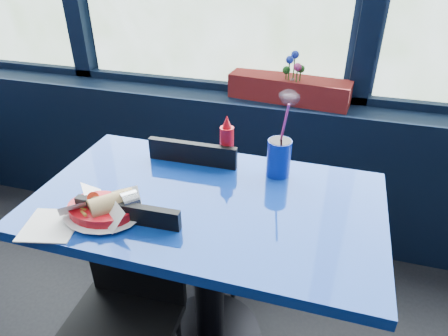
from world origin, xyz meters
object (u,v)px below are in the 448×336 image
at_px(soda_cup, 279,157).
at_px(planter_box, 289,89).
at_px(flower_vase, 292,89).
at_px(near_table, 208,239).
at_px(chair_near_back, 204,202).
at_px(food_basket, 103,208).
at_px(chair_near_front, 123,305).
at_px(ketchup_bottle, 227,143).

bearing_deg(soda_cup, planter_box, 95.55).
height_order(flower_vase, soda_cup, flower_vase).
bearing_deg(near_table, chair_near_back, 111.94).
relative_size(chair_near_back, flower_vase, 3.20).
distance_m(chair_near_back, planter_box, 0.72).
distance_m(chair_near_back, food_basket, 0.62).
bearing_deg(near_table, food_basket, -147.06).
bearing_deg(flower_vase, chair_near_front, -108.12).
xyz_separation_m(planter_box, ketchup_bottle, (-0.15, -0.62, -0.02)).
relative_size(chair_near_front, food_basket, 2.85).
relative_size(chair_near_front, ketchup_bottle, 3.97).
xyz_separation_m(flower_vase, food_basket, (-0.45, -1.02, -0.10)).
xyz_separation_m(planter_box, soda_cup, (0.06, -0.65, -0.04)).
distance_m(planter_box, ketchup_bottle, 0.64).
distance_m(near_table, chair_near_front, 0.37).
xyz_separation_m(flower_vase, ketchup_bottle, (-0.17, -0.57, -0.04)).
height_order(chair_near_front, ketchup_bottle, ketchup_bottle).
distance_m(chair_near_back, soda_cup, 0.49).
bearing_deg(ketchup_bottle, chair_near_front, -110.05).
xyz_separation_m(flower_vase, soda_cup, (0.04, -0.60, -0.05)).
bearing_deg(chair_near_back, soda_cup, 163.17).
xyz_separation_m(near_table, food_basket, (-0.29, -0.19, 0.21)).
xyz_separation_m(food_basket, ketchup_bottle, (0.29, 0.45, 0.06)).
height_order(chair_near_front, chair_near_back, chair_near_back).
height_order(near_table, ketchup_bottle, ketchup_bottle).
xyz_separation_m(chair_near_front, chair_near_back, (0.07, 0.62, 0.01)).
distance_m(chair_near_front, planter_box, 1.28).
height_order(flower_vase, ketchup_bottle, flower_vase).
height_order(near_table, planter_box, planter_box).
height_order(chair_near_back, flower_vase, flower_vase).
height_order(near_table, chair_near_back, chair_near_back).
height_order(chair_near_back, planter_box, planter_box).
distance_m(flower_vase, ketchup_bottle, 0.60).
bearing_deg(flower_vase, chair_near_back, -120.33).
xyz_separation_m(chair_near_front, ketchup_bottle, (0.20, 0.55, 0.37)).
relative_size(ketchup_bottle, soda_cup, 0.68).
height_order(planter_box, flower_vase, flower_vase).
bearing_deg(near_table, ketchup_bottle, 90.70).
xyz_separation_m(chair_near_back, flower_vase, (0.29, 0.50, 0.40)).
bearing_deg(chair_near_front, flower_vase, 69.74).
bearing_deg(soda_cup, food_basket, -139.88).
height_order(near_table, chair_near_front, chair_near_front).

